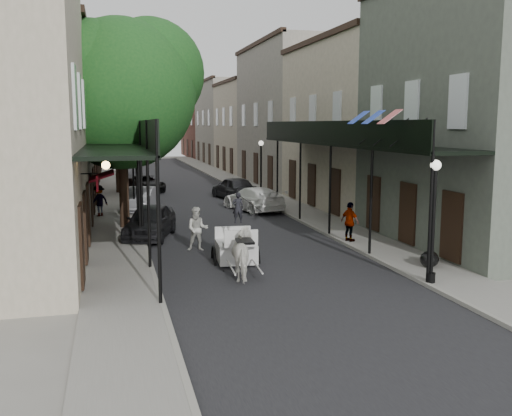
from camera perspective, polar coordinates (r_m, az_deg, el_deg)
ground at (r=18.34m, az=2.58°, el=-7.00°), size 140.00×140.00×0.00m
road at (r=37.58m, az=-6.34°, el=0.92°), size 8.00×90.00×0.01m
sidewalk_left at (r=37.21m, az=-13.99°, el=0.73°), size 2.20×90.00×0.12m
sidewalk_right at (r=38.58m, az=1.03°, el=1.24°), size 2.20×90.00×0.12m
building_row_left at (r=47.03m, az=-18.77°, el=8.43°), size 5.00×80.00×10.50m
building_row_right at (r=48.89m, az=2.01°, el=8.85°), size 5.00×80.00×10.50m
gallery_left at (r=23.90m, az=-13.52°, el=6.22°), size 2.20×18.05×4.88m
gallery_right at (r=25.89m, az=8.32°, el=6.51°), size 2.20×18.05×4.88m
tree_near at (r=27.15m, az=-12.55°, el=11.63°), size 7.31×6.80×9.63m
tree_far at (r=41.10m, az=-13.27°, el=9.53°), size 6.45×6.00×8.61m
lamppost_right_near at (r=17.78m, az=17.30°, el=-1.10°), size 0.32×0.32×3.71m
lamppost_left at (r=23.10m, az=-11.60°, el=1.22°), size 0.32×0.32×3.71m
lamppost_right_far at (r=36.23m, az=0.50°, el=3.94°), size 0.32×0.32×3.71m
horse at (r=18.16m, az=-1.09°, el=-4.62°), size 0.97×1.89×1.55m
carriage at (r=20.46m, az=-2.17°, el=-2.48°), size 1.71×2.38×2.60m
pedestrian_walking at (r=22.11m, az=-5.88°, el=-2.10°), size 0.93×0.78×1.71m
pedestrian_sidewalk_left at (r=30.68m, az=-15.42°, el=0.71°), size 1.20×1.09×1.61m
pedestrian_sidewalk_right at (r=23.49m, az=9.38°, el=-1.37°), size 0.73×1.02×1.61m
car_left_near at (r=24.93m, az=-10.55°, el=-1.31°), size 2.87×4.57×1.45m
car_left_mid at (r=32.56m, az=-11.48°, el=0.84°), size 2.38×4.33×1.35m
car_left_far at (r=42.19m, az=-10.90°, el=2.43°), size 2.80×4.57×1.18m
car_right_near at (r=32.14m, az=-0.25°, el=0.92°), size 3.09×5.03×1.36m
car_right_far at (r=37.15m, az=-2.21°, el=2.03°), size 2.58×4.65×1.50m
trash_bags at (r=20.19m, az=16.97°, el=-4.86°), size 0.88×1.03×0.53m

